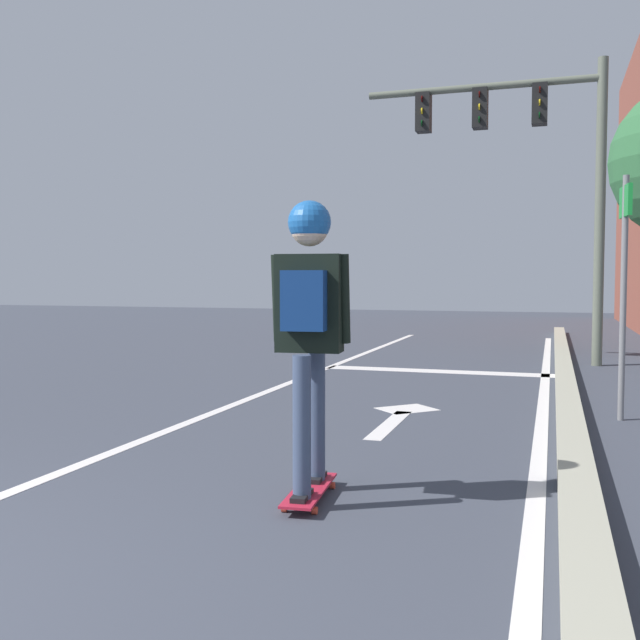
# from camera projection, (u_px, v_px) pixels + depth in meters

# --- Properties ---
(lane_line_center) EXTENTS (0.12, 20.00, 0.01)m
(lane_line_center) POSITION_uv_depth(u_px,v_px,m) (248.00, 399.00, 8.21)
(lane_line_center) COLOR silver
(lane_line_center) RESTS_ON ground
(lane_line_curbside) EXTENTS (0.12, 20.00, 0.01)m
(lane_line_curbside) POSITION_uv_depth(u_px,v_px,m) (542.00, 415.00, 7.22)
(lane_line_curbside) COLOR silver
(lane_line_curbside) RESTS_ON ground
(stop_bar) EXTENTS (3.38, 0.40, 0.01)m
(stop_bar) POSITION_uv_depth(u_px,v_px,m) (438.00, 371.00, 10.71)
(stop_bar) COLOR silver
(stop_bar) RESTS_ON ground
(lane_arrow_stem) EXTENTS (0.16, 1.40, 0.01)m
(lane_arrow_stem) POSITION_uv_depth(u_px,v_px,m) (390.00, 424.00, 6.78)
(lane_arrow_stem) COLOR silver
(lane_arrow_stem) RESTS_ON ground
(lane_arrow_head) EXTENTS (0.71, 0.71, 0.01)m
(lane_arrow_head) POSITION_uv_depth(u_px,v_px,m) (407.00, 409.00, 7.59)
(lane_arrow_head) COLOR silver
(lane_arrow_head) RESTS_ON ground
(curb_strip) EXTENTS (0.24, 24.00, 0.14)m
(curb_strip) POSITION_uv_depth(u_px,v_px,m) (569.00, 410.00, 7.14)
(curb_strip) COLOR #A2A08B
(curb_strip) RESTS_ON ground
(skateboard) EXTENTS (0.27, 0.79, 0.07)m
(skateboard) POSITION_uv_depth(u_px,v_px,m) (310.00, 490.00, 4.46)
(skateboard) COLOR #AF1D32
(skateboard) RESTS_ON ground
(skater) EXTENTS (0.49, 0.65, 1.78)m
(skater) POSITION_uv_depth(u_px,v_px,m) (309.00, 304.00, 4.38)
(skater) COLOR #3B4965
(skater) RESTS_ON skateboard
(traffic_signal_mast) EXTENTS (3.83, 0.34, 4.83)m
(traffic_signal_mast) POSITION_uv_depth(u_px,v_px,m) (527.00, 146.00, 11.57)
(traffic_signal_mast) COLOR #5F6555
(traffic_signal_mast) RESTS_ON ground
(street_sign_post) EXTENTS (0.08, 0.44, 2.37)m
(street_sign_post) POSITION_uv_depth(u_px,v_px,m) (624.00, 262.00, 6.91)
(street_sign_post) COLOR slate
(street_sign_post) RESTS_ON ground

